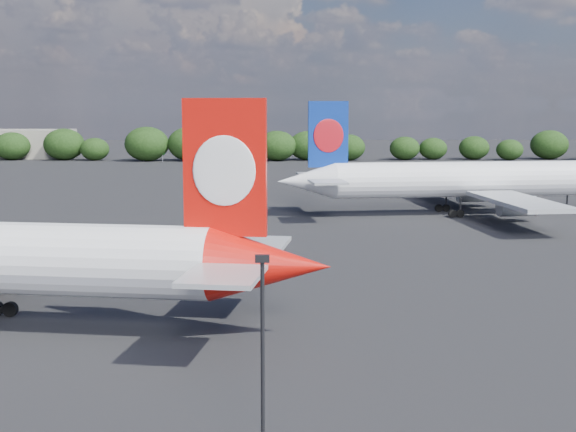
{
  "coord_description": "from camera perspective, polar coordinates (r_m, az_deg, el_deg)",
  "views": [
    {
      "loc": [
        15.3,
        -39.47,
        15.18
      ],
      "look_at": [
        16.0,
        12.0,
        8.0
      ],
      "focal_mm": 50.0,
      "sensor_mm": 36.0,
      "label": 1
    }
  ],
  "objects": [
    {
      "name": "apron_lamp_post",
      "position": [
        31.47,
        -1.81,
        -10.18
      ],
      "size": [
        0.55,
        0.3,
        9.52
      ],
      "color": "black",
      "rests_on": "ground"
    },
    {
      "name": "china_southern_airliner",
      "position": [
        113.22,
        11.85,
        2.49
      ],
      "size": [
        47.92,
        45.65,
        15.63
      ],
      "color": "white",
      "rests_on": "ground"
    },
    {
      "name": "ground",
      "position": [
        101.78,
        -9.42,
        -0.74
      ],
      "size": [
        500.0,
        500.0,
        0.0
      ],
      "primitive_type": "plane",
      "color": "black",
      "rests_on": "ground"
    },
    {
      "name": "highway_sign",
      "position": [
        218.36,
        -9.58,
        4.67
      ],
      "size": [
        6.0,
        0.3,
        4.5
      ],
      "color": "#166F1D",
      "rests_on": "ground"
    },
    {
      "name": "horizon_treeline",
      "position": [
        219.37,
        -2.63,
        5.02
      ],
      "size": [
        204.17,
        15.34,
        9.3
      ],
      "color": "black",
      "rests_on": "ground"
    },
    {
      "name": "billboard_yellow",
      "position": [
        221.78,
        -1.64,
        5.01
      ],
      "size": [
        5.0,
        0.3,
        5.5
      ],
      "color": "gold",
      "rests_on": "ground"
    }
  ]
}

